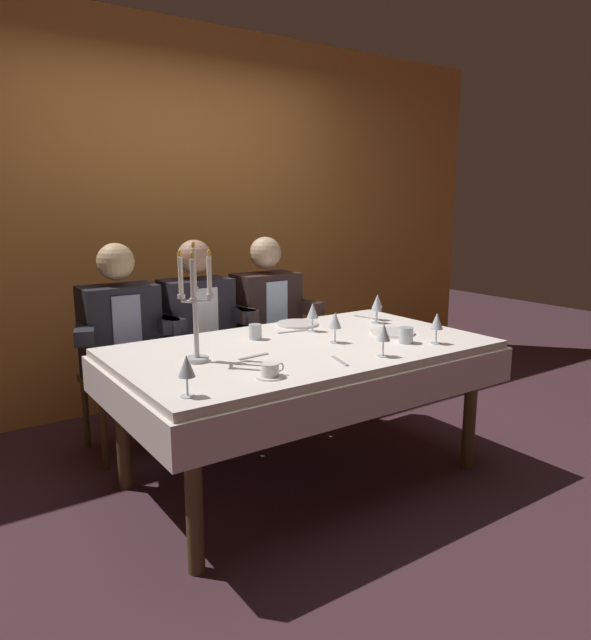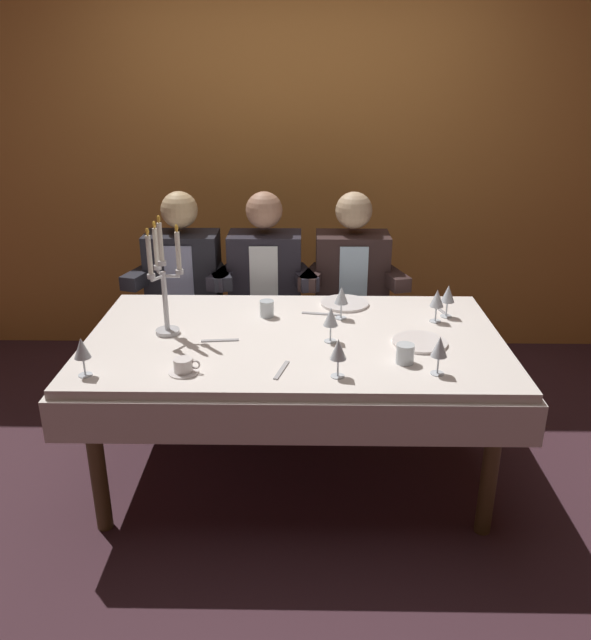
% 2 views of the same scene
% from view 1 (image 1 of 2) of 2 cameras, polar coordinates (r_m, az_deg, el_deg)
% --- Properties ---
extents(ground_plane, '(12.00, 12.00, 0.00)m').
position_cam_1_polar(ground_plane, '(3.27, 0.69, -15.09)').
color(ground_plane, '#422730').
extents(back_wall, '(6.00, 0.12, 2.70)m').
position_cam_1_polar(back_wall, '(4.38, -12.11, 9.79)').
color(back_wall, '#D78B3F').
rests_on(back_wall, ground_plane).
extents(dining_table, '(1.94, 1.14, 0.74)m').
position_cam_1_polar(dining_table, '(3.04, 0.72, -4.59)').
color(dining_table, white).
rests_on(dining_table, ground_plane).
extents(candelabra, '(0.15, 0.17, 0.56)m').
position_cam_1_polar(candelabra, '(2.69, -9.80, 1.02)').
color(candelabra, silver).
rests_on(candelabra, dining_table).
extents(dinner_plate_0, '(0.25, 0.25, 0.01)m').
position_cam_1_polar(dinner_plate_0, '(3.30, 9.50, -1.20)').
color(dinner_plate_0, white).
rests_on(dinner_plate_0, dining_table).
extents(dinner_plate_1, '(0.25, 0.25, 0.01)m').
position_cam_1_polar(dinner_plate_1, '(3.48, 0.19, -0.38)').
color(dinner_plate_1, white).
rests_on(dinner_plate_1, dining_table).
extents(wine_glass_0, '(0.07, 0.07, 0.16)m').
position_cam_1_polar(wine_glass_0, '(3.03, 3.92, -0.13)').
color(wine_glass_0, silver).
rests_on(wine_glass_0, dining_table).
extents(wine_glass_1, '(0.07, 0.07, 0.16)m').
position_cam_1_polar(wine_glass_1, '(2.79, 8.64, -1.25)').
color(wine_glass_1, silver).
rests_on(wine_glass_1, dining_table).
extents(wine_glass_2, '(0.07, 0.07, 0.16)m').
position_cam_1_polar(wine_glass_2, '(3.64, 8.04, 1.80)').
color(wine_glass_2, silver).
rests_on(wine_glass_2, dining_table).
extents(wine_glass_3, '(0.07, 0.07, 0.16)m').
position_cam_1_polar(wine_glass_3, '(3.29, 1.68, 0.83)').
color(wine_glass_3, silver).
rests_on(wine_glass_3, dining_table).
extents(wine_glass_4, '(0.07, 0.07, 0.16)m').
position_cam_1_polar(wine_glass_4, '(3.09, 13.70, -0.21)').
color(wine_glass_4, silver).
rests_on(wine_glass_4, dining_table).
extents(wine_glass_5, '(0.07, 0.07, 0.16)m').
position_cam_1_polar(wine_glass_5, '(3.55, 7.96, 1.52)').
color(wine_glass_5, silver).
rests_on(wine_glass_5, dining_table).
extents(wine_glass_6, '(0.07, 0.07, 0.16)m').
position_cam_1_polar(wine_glass_6, '(2.23, -10.64, -4.61)').
color(wine_glass_6, silver).
rests_on(wine_glass_6, dining_table).
extents(water_tumbler_0, '(0.07, 0.07, 0.08)m').
position_cam_1_polar(water_tumbler_0, '(3.13, -3.97, -1.16)').
color(water_tumbler_0, silver).
rests_on(water_tumbler_0, dining_table).
extents(water_tumbler_1, '(0.08, 0.08, 0.08)m').
position_cam_1_polar(water_tumbler_1, '(3.09, 10.79, -1.47)').
color(water_tumbler_1, silver).
rests_on(water_tumbler_1, dining_table).
extents(coffee_cup_0, '(0.13, 0.12, 0.06)m').
position_cam_1_polar(coffee_cup_0, '(2.46, -2.49, -5.03)').
color(coffee_cup_0, white).
rests_on(coffee_cup_0, dining_table).
extents(fork_0, '(0.17, 0.04, 0.01)m').
position_cam_1_polar(fork_0, '(2.78, -4.15, -3.58)').
color(fork_0, '#B7B7BC').
rests_on(fork_0, dining_table).
extents(knife_1, '(0.19, 0.05, 0.01)m').
position_cam_1_polar(knife_1, '(3.30, -0.23, -1.13)').
color(knife_1, '#B7B7BC').
rests_on(knife_1, dining_table).
extents(fork_2, '(0.06, 0.17, 0.01)m').
position_cam_1_polar(fork_2, '(3.72, 6.86, 0.26)').
color(fork_2, '#B7B7BC').
rests_on(fork_2, dining_table).
extents(spoon_3, '(0.06, 0.17, 0.01)m').
position_cam_1_polar(spoon_3, '(2.71, 4.35, -4.02)').
color(spoon_3, '#B7B7BC').
rests_on(spoon_3, dining_table).
extents(seated_diner_0, '(0.63, 0.48, 1.24)m').
position_cam_1_polar(seated_diner_0, '(3.50, -16.88, -1.01)').
color(seated_diner_0, brown).
rests_on(seated_diner_0, ground_plane).
extents(seated_diner_1, '(0.63, 0.48, 1.24)m').
position_cam_1_polar(seated_diner_1, '(3.67, -9.72, -0.10)').
color(seated_diner_1, brown).
rests_on(seated_diner_1, ground_plane).
extents(seated_diner_2, '(0.63, 0.48, 1.24)m').
position_cam_1_polar(seated_diner_2, '(3.91, -2.96, 0.76)').
color(seated_diner_2, brown).
rests_on(seated_diner_2, ground_plane).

